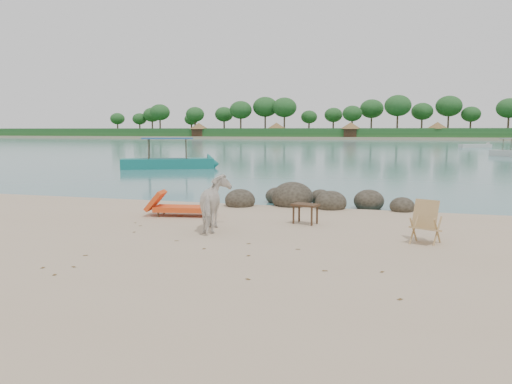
# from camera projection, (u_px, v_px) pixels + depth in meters

# --- Properties ---
(water) EXTENTS (400.00, 400.00, 0.00)m
(water) POSITION_uv_depth(u_px,v_px,m) (379.00, 143.00, 97.34)
(water) COLOR #397272
(water) RESTS_ON ground
(far_shore) EXTENTS (420.00, 90.00, 1.40)m
(far_shore) POSITION_uv_depth(u_px,v_px,m) (389.00, 137.00, 173.60)
(far_shore) COLOR tan
(far_shore) RESTS_ON ground
(far_scenery) EXTENTS (420.00, 18.00, 9.50)m
(far_scenery) POSITION_uv_depth(u_px,v_px,m) (386.00, 128.00, 141.46)
(far_scenery) COLOR #1E4C1E
(far_scenery) RESTS_ON ground
(boulders) EXTENTS (6.32, 2.90, 1.09)m
(boulders) POSITION_uv_depth(u_px,v_px,m) (308.00, 200.00, 17.34)
(boulders) COLOR #2C271D
(boulders) RESTS_ON ground
(cow) EXTENTS (1.22, 1.84, 1.43)m
(cow) POSITION_uv_depth(u_px,v_px,m) (216.00, 204.00, 12.97)
(cow) COLOR silver
(cow) RESTS_ON ground
(side_table) EXTENTS (0.80, 0.63, 0.56)m
(side_table) POSITION_uv_depth(u_px,v_px,m) (305.00, 215.00, 13.86)
(side_table) COLOR #362215
(side_table) RESTS_ON ground
(lounge_chair) EXTENTS (2.29, 1.13, 0.66)m
(lounge_chair) POSITION_uv_depth(u_px,v_px,m) (184.00, 206.00, 15.17)
(lounge_chair) COLOR #F2541C
(lounge_chair) RESTS_ON ground
(deck_chair) EXTENTS (0.85, 0.88, 0.98)m
(deck_chair) POSITION_uv_depth(u_px,v_px,m) (426.00, 224.00, 11.49)
(deck_chair) COLOR tan
(deck_chair) RESTS_ON ground
(boat_near) EXTENTS (7.14, 4.44, 3.46)m
(boat_near) POSITION_uv_depth(u_px,v_px,m) (167.00, 143.00, 34.64)
(boat_near) COLOR #146D67
(boat_near) RESTS_ON water
(boat_far) EXTENTS (5.50, 3.61, 0.64)m
(boat_far) POSITION_uv_depth(u_px,v_px,m) (475.00, 145.00, 75.64)
(boat_far) COLOR beige
(boat_far) RESTS_ON water
(dead_leaves) EXTENTS (8.60, 5.09, 0.00)m
(dead_leaves) POSITION_uv_depth(u_px,v_px,m) (183.00, 253.00, 10.74)
(dead_leaves) COLOR brown
(dead_leaves) RESTS_ON ground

